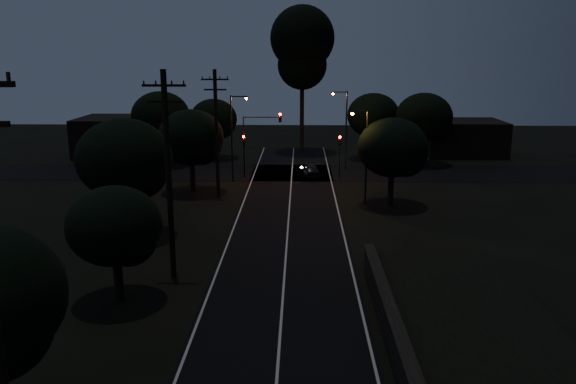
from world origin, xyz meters
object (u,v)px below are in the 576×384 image
object	(u,v)px
tall_pine	(302,47)
signal_mast	(261,133)
signal_left	(244,148)
streetlight_c	(364,151)
signal_right	(340,148)
streetlight_b	(344,124)
utility_pole_mid	(168,173)
car	(311,171)
streetlight_a	(234,132)
utility_pole_far	(216,132)

from	to	relation	value
tall_pine	signal_mast	bearing A→B (deg)	-104.62
signal_left	streetlight_c	distance (m)	14.52
signal_left	signal_right	distance (m)	9.20
streetlight_b	signal_left	bearing A→B (deg)	-157.95
utility_pole_mid	car	size ratio (longest dim) A/B	2.97
signal_mast	streetlight_b	size ratio (longest dim) A/B	0.78
signal_left	car	xyz separation A→B (m)	(6.44, -0.03, -2.20)
tall_pine	streetlight_a	bearing A→B (deg)	-110.36
streetlight_c	signal_mast	bearing A→B (deg)	131.19
signal_right	signal_mast	world-z (taller)	signal_mast
utility_pole_far	tall_pine	world-z (taller)	tall_pine
signal_right	car	distance (m)	3.54
signal_left	streetlight_c	bearing A→B (deg)	-43.76
utility_pole_far	signal_left	size ratio (longest dim) A/B	2.56
signal_mast	signal_left	bearing A→B (deg)	-179.87
car	streetlight_a	bearing A→B (deg)	5.86
streetlight_b	streetlight_c	size ratio (longest dim) A/B	1.07
streetlight_b	car	distance (m)	6.67
utility_pole_far	streetlight_a	xyz separation A→B (m)	(0.69, 6.00, -0.85)
signal_mast	tall_pine	bearing A→B (deg)	75.38
utility_pole_mid	signal_right	size ratio (longest dim) A/B	2.68
tall_pine	utility_pole_mid	bearing A→B (deg)	-99.93
signal_right	streetlight_c	size ratio (longest dim) A/B	0.55
tall_pine	car	world-z (taller)	tall_pine
streetlight_b	streetlight_a	bearing A→B (deg)	-150.52
signal_mast	streetlight_b	world-z (taller)	streetlight_b
signal_left	signal_right	bearing A→B (deg)	0.00
utility_pole_far	streetlight_a	distance (m)	6.10
utility_pole_far	streetlight_b	size ratio (longest dim) A/B	1.31
signal_left	streetlight_a	world-z (taller)	streetlight_a
signal_left	utility_pole_far	bearing A→B (deg)	-99.94
utility_pole_far	car	size ratio (longest dim) A/B	2.83
utility_pole_mid	tall_pine	distance (m)	41.15
utility_pole_far	streetlight_b	world-z (taller)	utility_pole_far
utility_pole_mid	streetlight_a	xyz separation A→B (m)	(0.69, 23.00, -1.10)
signal_right	streetlight_a	size ratio (longest dim) A/B	0.51
signal_left	signal_mast	bearing A→B (deg)	0.13
utility_pole_far	car	bearing A→B (deg)	45.43
signal_left	streetlight_b	distance (m)	10.84
signal_mast	utility_pole_mid	bearing A→B (deg)	-97.04
car	utility_pole_mid	bearing A→B (deg)	63.12
car	signal_mast	bearing A→B (deg)	-9.88
utility_pole_mid	signal_right	world-z (taller)	utility_pole_mid
signal_right	streetlight_c	bearing A→B (deg)	-82.98
utility_pole_far	signal_right	distance (m)	13.53
signal_right	signal_mast	distance (m)	7.66
utility_pole_far	streetlight_a	world-z (taller)	utility_pole_far
signal_mast	streetlight_a	world-z (taller)	streetlight_a
streetlight_c	car	bearing A→B (deg)	111.86
signal_mast	utility_pole_far	bearing A→B (deg)	-111.11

